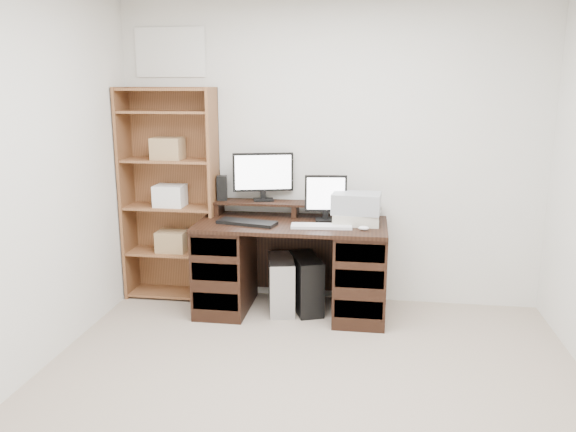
% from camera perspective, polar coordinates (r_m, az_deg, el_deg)
% --- Properties ---
extents(room, '(3.54, 4.04, 2.54)m').
position_cam_1_polar(room, '(2.73, 1.13, 1.32)').
color(room, tan).
rests_on(room, ground).
extents(desk, '(1.50, 0.70, 0.75)m').
position_cam_1_polar(desk, '(4.56, 0.39, -5.05)').
color(desk, black).
rests_on(desk, ground).
extents(riser_shelf, '(1.40, 0.22, 0.12)m').
position_cam_1_polar(riser_shelf, '(4.64, 0.75, 1.08)').
color(riser_shelf, black).
rests_on(riser_shelf, desk).
extents(monitor_wide, '(0.49, 0.18, 0.40)m').
position_cam_1_polar(monitor_wide, '(4.68, -2.55, 4.29)').
color(monitor_wide, black).
rests_on(monitor_wide, riser_shelf).
extents(monitor_small, '(0.34, 0.14, 0.37)m').
position_cam_1_polar(monitor_small, '(4.49, 3.85, 2.04)').
color(monitor_small, black).
rests_on(monitor_small, desk).
extents(speaker, '(0.10, 0.10, 0.21)m').
position_cam_1_polar(speaker, '(4.74, -6.72, 2.86)').
color(speaker, black).
rests_on(speaker, riser_shelf).
extents(keyboard_black, '(0.49, 0.26, 0.03)m').
position_cam_1_polar(keyboard_black, '(4.41, -4.20, -0.67)').
color(keyboard_black, black).
rests_on(keyboard_black, desk).
extents(keyboard_white, '(0.47, 0.17, 0.02)m').
position_cam_1_polar(keyboard_white, '(4.30, 3.42, -1.04)').
color(keyboard_white, silver).
rests_on(keyboard_white, desk).
extents(mouse, '(0.08, 0.06, 0.03)m').
position_cam_1_polar(mouse, '(4.25, 7.69, -1.22)').
color(mouse, white).
rests_on(mouse, desk).
extents(printer, '(0.36, 0.27, 0.09)m').
position_cam_1_polar(printer, '(4.43, 6.92, -0.25)').
color(printer, beige).
rests_on(printer, desk).
extents(basket, '(0.39, 0.29, 0.16)m').
position_cam_1_polar(basket, '(4.40, 6.97, 1.32)').
color(basket, '#A1A6AC').
rests_on(basket, printer).
extents(tower_silver, '(0.28, 0.47, 0.44)m').
position_cam_1_polar(tower_silver, '(4.64, -0.70, -6.93)').
color(tower_silver, '#AEB0B5').
rests_on(tower_silver, ground).
extents(tower_black, '(0.34, 0.49, 0.45)m').
position_cam_1_polar(tower_black, '(4.64, 1.85, -6.84)').
color(tower_black, black).
rests_on(tower_black, ground).
extents(bookshelf, '(0.80, 0.30, 1.80)m').
position_cam_1_polar(bookshelf, '(4.88, -11.80, 2.30)').
color(bookshelf, '#925933').
rests_on(bookshelf, ground).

